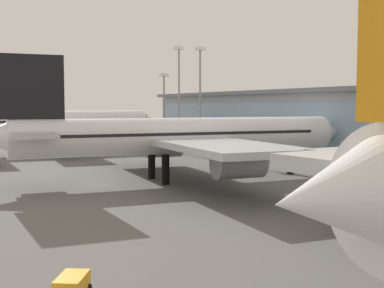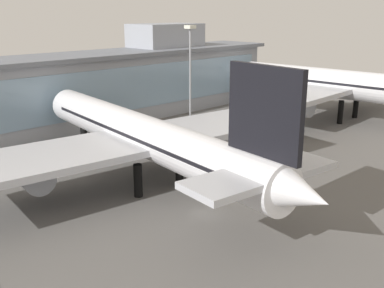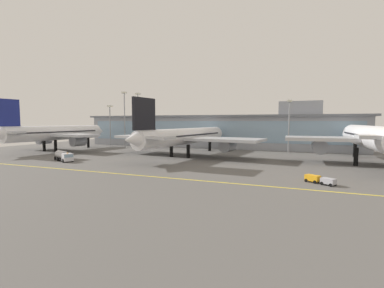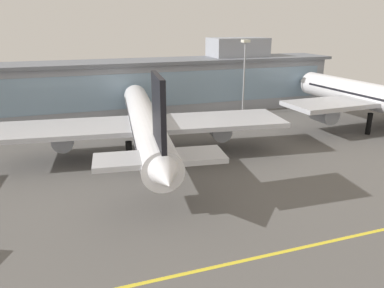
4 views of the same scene
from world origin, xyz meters
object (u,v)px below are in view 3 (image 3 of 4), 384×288
object	(u,v)px
airliner_near_right	(185,137)
baggage_tug_near	(320,179)
airliner_far_right	(370,137)
apron_light_mast_centre	(289,117)
apron_light_mast_far_east	(110,119)
apron_light_mast_east	(138,112)
apron_light_mast_west	(125,111)
fuel_tanker_truck	(64,156)
airliner_near_left	(56,133)

from	to	relation	value
airliner_near_right	baggage_tug_near	world-z (taller)	airliner_near_right
airliner_near_right	airliner_far_right	bearing A→B (deg)	-81.35
apron_light_mast_centre	apron_light_mast_far_east	bearing A→B (deg)	-177.46
baggage_tug_near	apron_light_mast_east	world-z (taller)	apron_light_mast_east
apron_light_mast_west	apron_light_mast_far_east	xyz separation A→B (m)	(-8.16, 0.15, -3.25)
apron_light_mast_centre	apron_light_mast_far_east	size ratio (longest dim) A/B	1.03
fuel_tanker_truck	baggage_tug_near	world-z (taller)	fuel_tanker_truck
fuel_tanker_truck	airliner_far_right	bearing A→B (deg)	42.29
baggage_tug_near	apron_light_mast_centre	size ratio (longest dim) A/B	0.28
airliner_far_right	fuel_tanker_truck	size ratio (longest dim) A/B	5.86
airliner_near_right	apron_light_mast_far_east	size ratio (longest dim) A/B	3.09
apron_light_mast_east	apron_light_mast_west	bearing A→B (deg)	-156.19
baggage_tug_near	apron_light_mast_centre	distance (m)	54.22
apron_light_mast_east	apron_light_mast_far_east	world-z (taller)	apron_light_mast_east
airliner_far_right	airliner_near_left	bearing A→B (deg)	90.27
airliner_far_right	apron_light_mast_east	distance (m)	88.75
airliner_near_right	airliner_far_right	size ratio (longest dim) A/B	1.08
fuel_tanker_truck	apron_light_mast_west	bearing A→B (deg)	127.47
fuel_tanker_truck	apron_light_mast_far_east	distance (m)	48.72
airliner_far_right	apron_light_mast_east	world-z (taller)	apron_light_mast_east
fuel_tanker_truck	apron_light_mast_far_east	bearing A→B (deg)	137.12
fuel_tanker_truck	apron_light_mast_far_east	world-z (taller)	apron_light_mast_far_east
apron_light_mast_far_east	airliner_near_left	bearing A→B (deg)	-106.84
baggage_tug_near	apron_light_mast_far_east	bearing A→B (deg)	3.81
apron_light_mast_centre	apron_light_mast_east	world-z (taller)	apron_light_mast_east
airliner_near_left	apron_light_mast_east	world-z (taller)	apron_light_mast_east
airliner_near_left	fuel_tanker_truck	size ratio (longest dim) A/B	5.44
airliner_near_left	apron_light_mast_east	distance (m)	34.61
airliner_near_right	apron_light_mast_centre	world-z (taller)	apron_light_mast_centre
apron_light_mast_east	baggage_tug_near	bearing A→B (deg)	-35.14
airliner_far_right	apron_light_mast_west	world-z (taller)	apron_light_mast_west
airliner_near_right	baggage_tug_near	bearing A→B (deg)	-118.45
apron_light_mast_west	fuel_tanker_truck	bearing A→B (deg)	-77.73
airliner_near_right	apron_light_mast_west	size ratio (longest dim) A/B	2.36
apron_light_mast_east	airliner_near_left	bearing A→B (deg)	-128.63
baggage_tug_near	fuel_tanker_truck	bearing A→B (deg)	29.33
apron_light_mast_east	apron_light_mast_centre	bearing A→B (deg)	1.05
baggage_tug_near	apron_light_mast_west	world-z (taller)	apron_light_mast_west
apron_light_mast_centre	apron_light_mast_far_east	world-z (taller)	apron_light_mast_centre
airliner_near_left	apron_light_mast_east	xyz separation A→B (m)	(20.90, 26.15, 8.78)
airliner_near_right	apron_light_mast_east	xyz separation A→B (m)	(-32.64, 22.55, 9.26)
airliner_near_right	fuel_tanker_truck	xyz separation A→B (m)	(-28.63, -23.69, -5.01)
airliner_far_right	apron_light_mast_far_east	size ratio (longest dim) A/B	2.85
apron_light_mast_west	apron_light_mast_centre	size ratio (longest dim) A/B	1.27
apron_light_mast_east	apron_light_mast_far_east	size ratio (longest dim) A/B	1.27
apron_light_mast_west	airliner_far_right	bearing A→B (deg)	-11.55
airliner_near_left	airliner_far_right	bearing A→B (deg)	-81.17
apron_light_mast_far_east	fuel_tanker_truck	bearing A→B (deg)	-68.08
apron_light_mast_east	apron_light_mast_far_east	distance (m)	14.17
airliner_near_left	apron_light_mast_far_east	size ratio (longest dim) A/B	2.64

